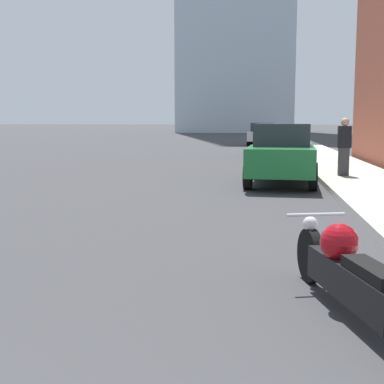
# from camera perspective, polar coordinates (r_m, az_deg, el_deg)

# --- Properties ---
(sidewalk) EXTENTS (2.34, 240.00, 0.15)m
(sidewalk) POSITION_cam_1_polar(r_m,az_deg,el_deg) (40.52, 11.10, 5.23)
(sidewalk) COLOR #B2ADA3
(sidewalk) RESTS_ON ground_plane
(motorcycle) EXTENTS (0.92, 2.62, 0.78)m
(motorcycle) POSITION_cam_1_polar(r_m,az_deg,el_deg) (4.94, 16.53, -8.41)
(motorcycle) COLOR black
(motorcycle) RESTS_ON ground_plane
(parked_car_green) EXTENTS (2.01, 4.41, 1.62)m
(parked_car_green) POSITION_cam_1_polar(r_m,az_deg,el_deg) (14.60, 9.57, 4.09)
(parked_car_green) COLOR #1E6B33
(parked_car_green) RESTS_ON ground_plane
(parked_car_blue) EXTENTS (1.86, 4.44, 1.55)m
(parked_car_blue) POSITION_cam_1_polar(r_m,az_deg,el_deg) (26.14, 8.68, 5.57)
(parked_car_blue) COLOR #1E3899
(parked_car_blue) RESTS_ON ground_plane
(parked_car_silver) EXTENTS (2.12, 4.37, 1.52)m
(parked_car_silver) POSITION_cam_1_polar(r_m,az_deg,el_deg) (36.93, 7.56, 6.17)
(parked_car_silver) COLOR #BCBCC1
(parked_car_silver) RESTS_ON ground_plane
(pedestrian) EXTENTS (0.36, 0.23, 1.63)m
(pedestrian) POSITION_cam_1_polar(r_m,az_deg,el_deg) (15.73, 15.92, 4.71)
(pedestrian) COLOR #38383D
(pedestrian) RESTS_ON sidewalk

